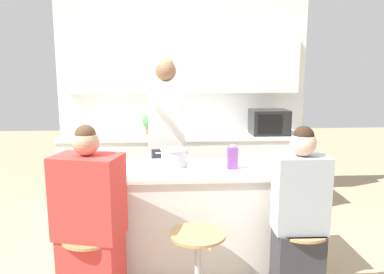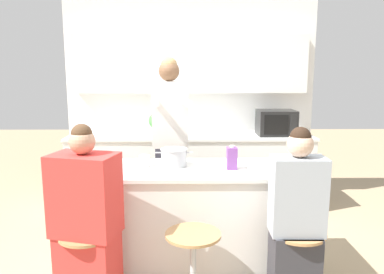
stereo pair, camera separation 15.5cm
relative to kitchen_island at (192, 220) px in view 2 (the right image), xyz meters
name	(u,v)px [view 2 (the right image)]	position (x,y,z in m)	size (l,w,h in m)	color
ground_plane	(192,271)	(0.00, 0.00, -0.47)	(16.00, 16.00, 0.00)	tan
wall_back	(190,85)	(0.00, 1.97, 1.07)	(3.28, 0.22, 2.70)	white
back_counter	(191,170)	(0.00, 1.63, 0.00)	(3.05, 0.70, 0.94)	white
kitchen_island	(192,220)	(0.00, 0.00, 0.00)	(1.85, 0.70, 0.94)	black
bar_stool_leftmost	(89,269)	(-0.74, -0.58, -0.12)	(0.39, 0.39, 0.62)	tan
bar_stool_center	(193,269)	(0.00, -0.59, -0.12)	(0.39, 0.39, 0.62)	tan
bar_stool_rightmost	(296,267)	(0.74, -0.57, -0.12)	(0.39, 0.39, 0.62)	tan
person_cooking	(170,149)	(-0.22, 0.70, 0.48)	(0.41, 0.61, 1.87)	#383842
person_wrapped_blanket	(87,229)	(-0.74, -0.59, 0.18)	(0.50, 0.39, 1.39)	red
person_seated_near	(296,232)	(0.72, -0.59, 0.15)	(0.37, 0.27, 1.37)	#333338
cooking_pot	(174,157)	(-0.15, 0.06, 0.54)	(0.31, 0.23, 0.15)	#B7BABC
fruit_bowl	(262,165)	(0.58, -0.05, 0.49)	(0.24, 0.24, 0.06)	silver
coffee_cup_near	(145,161)	(-0.40, 0.04, 0.51)	(0.12, 0.09, 0.10)	white
juice_carton	(232,158)	(0.33, -0.04, 0.56)	(0.08, 0.08, 0.20)	#7A428E
microwave	(276,123)	(1.07, 1.58, 0.62)	(0.46, 0.37, 0.31)	black
potted_plant	(157,122)	(-0.43, 1.63, 0.62)	(0.20, 0.20, 0.28)	#93563D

